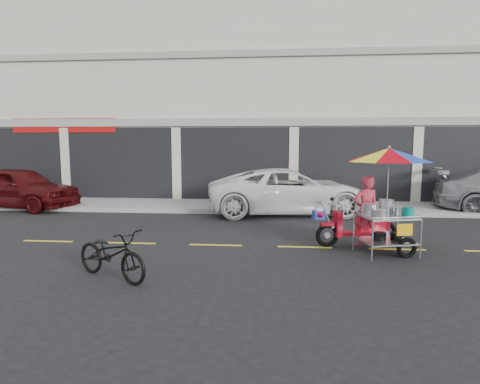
# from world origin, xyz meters

# --- Properties ---
(ground) EXTENTS (90.00, 90.00, 0.00)m
(ground) POSITION_xyz_m (0.00, 0.00, 0.00)
(ground) COLOR black
(sidewalk) EXTENTS (45.00, 3.00, 0.15)m
(sidewalk) POSITION_xyz_m (0.00, 5.50, 0.07)
(sidewalk) COLOR gray
(sidewalk) RESTS_ON ground
(shophouse_block) EXTENTS (36.00, 8.11, 10.40)m
(shophouse_block) POSITION_xyz_m (2.82, 10.59, 4.24)
(shophouse_block) COLOR beige
(shophouse_block) RESTS_ON ground
(centerline) EXTENTS (42.00, 0.10, 0.01)m
(centerline) POSITION_xyz_m (0.00, 0.00, 0.00)
(centerline) COLOR gold
(centerline) RESTS_ON ground
(maroon_sedan) EXTENTS (4.62, 2.57, 1.49)m
(maroon_sedan) POSITION_xyz_m (-9.74, 4.50, 0.74)
(maroon_sedan) COLOR #3D080A
(maroon_sedan) RESTS_ON ground
(white_pickup) EXTENTS (5.62, 3.19, 1.48)m
(white_pickup) POSITION_xyz_m (-0.21, 4.36, 0.74)
(white_pickup) COLOR white
(white_pickup) RESTS_ON ground
(plant_short) EXTENTS (0.58, 0.58, 0.90)m
(plant_short) POSITION_xyz_m (-11.33, 5.92, 0.60)
(plant_short) COLOR #13530D
(plant_short) RESTS_ON sidewalk
(near_bicycle) EXTENTS (1.73, 1.31, 0.87)m
(near_bicycle) POSITION_xyz_m (-3.42, -2.41, 0.44)
(near_bicycle) COLOR black
(near_bicycle) RESTS_ON ground
(food_vendor_rig) EXTENTS (2.55, 2.10, 2.26)m
(food_vendor_rig) POSITION_xyz_m (1.53, -0.11, 1.42)
(food_vendor_rig) COLOR black
(food_vendor_rig) RESTS_ON ground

